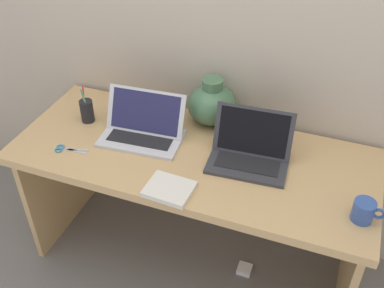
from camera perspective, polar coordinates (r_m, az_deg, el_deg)
name	(u,v)px	position (r m, az deg, el deg)	size (l,w,h in m)	color
ground_plane	(192,257)	(2.48, 0.00, -13.95)	(6.00, 6.00, 0.00)	slate
back_wall	(222,13)	(2.03, 3.75, 16.00)	(4.40, 0.04, 2.40)	#BCAD99
desk	(192,178)	(2.07, 0.00, -4.24)	(1.57, 0.64, 0.71)	tan
laptop_left	(143,126)	(2.06, -6.07, 2.22)	(0.38, 0.25, 0.20)	silver
laptop_right	(250,149)	(1.92, 7.29, -0.57)	(0.34, 0.25, 0.22)	#333338
green_vase	(212,103)	(2.12, 2.50, 5.07)	(0.23, 0.23, 0.22)	#47704C
notebook_stack	(169,189)	(1.80, -2.88, -5.62)	(0.18, 0.15, 0.02)	silver
coffee_mug	(364,211)	(1.78, 20.65, -7.81)	(0.12, 0.08, 0.08)	#335199
pen_cup	(87,111)	(2.20, -12.97, 4.08)	(0.06, 0.06, 0.18)	black
scissors	(66,149)	(2.07, -15.47, -0.62)	(0.15, 0.07, 0.01)	#B7B7BC
power_brick	(244,269)	(2.43, 6.56, -15.24)	(0.07, 0.07, 0.03)	white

